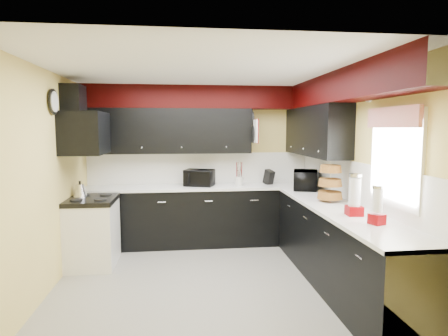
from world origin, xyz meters
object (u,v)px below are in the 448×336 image
Objects in this scene: toaster_oven at (199,178)px; utensil_crock at (239,181)px; knife_block at (269,177)px; microwave at (306,180)px; kettle at (80,190)px.

toaster_oven is 3.10× the size of utensil_crock.
toaster_oven reaches higher than knife_block.
microwave reaches higher than knife_block.
microwave is 1.04m from utensil_crock.
utensil_crock is 2.35m from kettle.
knife_block is at bearing 12.95° from kettle.
utensil_crock is (-0.92, 0.47, -0.07)m from microwave.
utensil_crock is at bearing 13.82° from kettle.
toaster_oven is 1.13m from knife_block.
kettle reaches higher than utensil_crock.
toaster_oven is 1.77m from kettle.
microwave is 3.21m from kettle.
toaster_oven is 1.64m from microwave.
knife_block is at bearing 21.43° from toaster_oven.
kettle is at bearing 109.67° from microwave.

